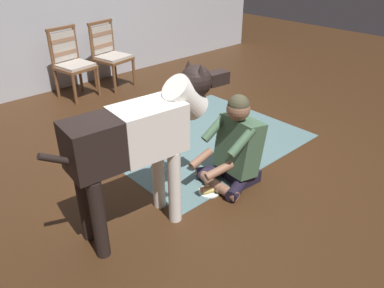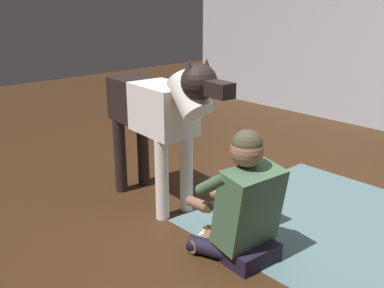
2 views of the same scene
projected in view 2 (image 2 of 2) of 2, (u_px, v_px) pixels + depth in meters
ground_plane at (303, 231)px, 3.25m from camera, size 14.15×14.15×0.00m
area_rug at (356, 232)px, 3.22m from camera, size 2.16×1.79×0.01m
person_sitting_on_floor at (243, 206)px, 2.83m from camera, size 0.67×0.58×0.88m
large_dog at (159, 112)px, 3.41m from camera, size 1.54×0.40×1.25m
hot_dog_on_plate at (213, 234)px, 3.16m from camera, size 0.20×0.20×0.06m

